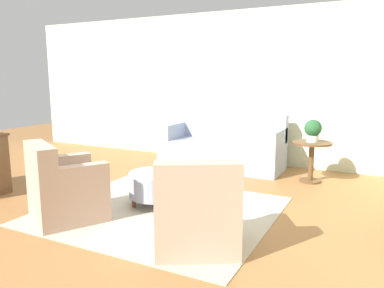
{
  "coord_description": "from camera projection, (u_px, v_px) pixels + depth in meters",
  "views": [
    {
      "loc": [
        2.29,
        -3.69,
        1.61
      ],
      "look_at": [
        0.15,
        0.55,
        0.75
      ],
      "focal_mm": 35.0,
      "sensor_mm": 36.0,
      "label": 1
    }
  ],
  "objects": [
    {
      "name": "armchair_left",
      "position": [
        63.0,
        190.0,
        4.21
      ],
      "size": [
        1.02,
        1.01,
        0.88
      ],
      "color": "tan",
      "rests_on": "rug"
    },
    {
      "name": "couch",
      "position": [
        222.0,
        147.0,
        6.71
      ],
      "size": [
        2.17,
        0.85,
        0.96
      ],
      "color": "#8E99B2",
      "rests_on": "ground_plane"
    },
    {
      "name": "ground_plane",
      "position": [
        161.0,
        211.0,
        4.54
      ],
      "size": [
        16.0,
        16.0,
        0.0
      ],
      "primitive_type": "plane",
      "color": "#996638"
    },
    {
      "name": "wall_back",
      "position": [
        245.0,
        88.0,
        6.98
      ],
      "size": [
        9.99,
        0.12,
        2.8
      ],
      "color": "beige",
      "rests_on": "ground_plane"
    },
    {
      "name": "armchair_right",
      "position": [
        196.0,
        214.0,
        3.47
      ],
      "size": [
        1.02,
        1.01,
        0.88
      ],
      "color": "tan",
      "rests_on": "rug"
    },
    {
      "name": "ottoman_table",
      "position": [
        157.0,
        184.0,
        4.69
      ],
      "size": [
        0.7,
        0.7,
        0.42
      ],
      "color": "#8E99B2",
      "rests_on": "rug"
    },
    {
      "name": "side_table",
      "position": [
        312.0,
        154.0,
        5.73
      ],
      "size": [
        0.59,
        0.59,
        0.63
      ],
      "color": "brown",
      "rests_on": "ground_plane"
    },
    {
      "name": "rug",
      "position": [
        161.0,
        210.0,
        4.54
      ],
      "size": [
        2.66,
        2.39,
        0.01
      ],
      "color": "#B2A893",
      "rests_on": "ground_plane"
    },
    {
      "name": "potted_plant_on_side_table",
      "position": [
        313.0,
        130.0,
        5.66
      ],
      "size": [
        0.26,
        0.26,
        0.34
      ],
      "color": "beige",
      "rests_on": "side_table"
    }
  ]
}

